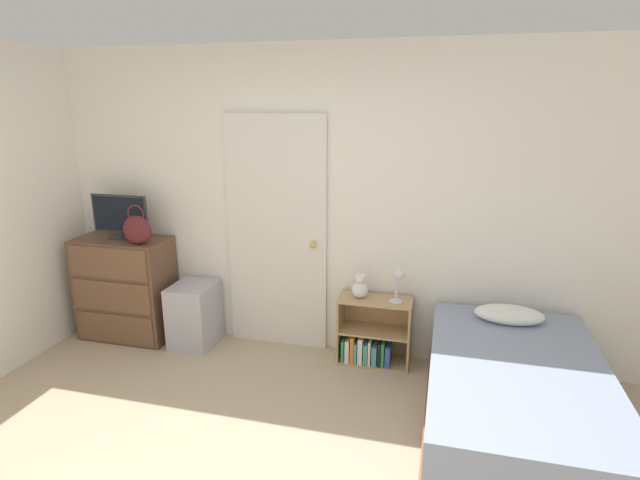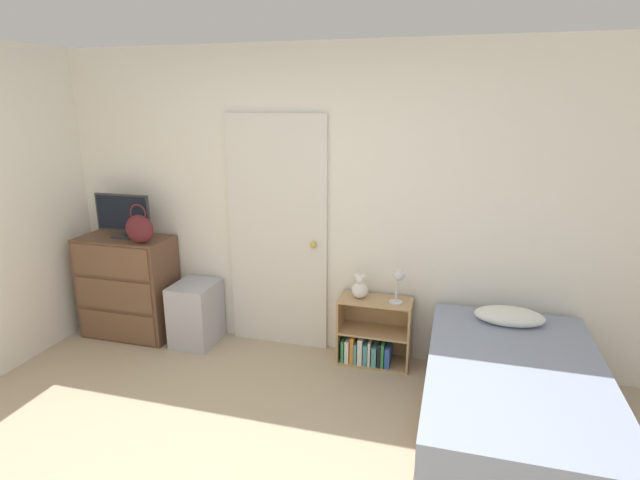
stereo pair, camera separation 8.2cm
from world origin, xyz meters
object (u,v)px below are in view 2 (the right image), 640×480
teddy_bear (360,288)px  desk_lamp (399,279)px  tv (123,215)px  handbag (139,229)px  dresser (129,287)px  bookshelf (372,339)px  storage_bin (196,313)px  bed (513,404)px

teddy_bear → desk_lamp: size_ratio=0.71×
tv → teddy_bear: size_ratio=2.57×
handbag → teddy_bear: 1.93m
handbag → dresser: bearing=155.8°
dresser → bookshelf: size_ratio=1.58×
tv → handbag: size_ratio=1.55×
desk_lamp → teddy_bear: bearing=172.8°
dresser → storage_bin: dresser is taller
bookshelf → bed: 1.28m
tv → desk_lamp: bearing=0.3°
tv → bed: bearing=-12.3°
handbag → desk_lamp: size_ratio=1.17×
handbag → storage_bin: size_ratio=0.61×
storage_bin → desk_lamp: size_ratio=1.91×
desk_lamp → bed: desk_lamp is taller
dresser → handbag: bearing=-24.2°
dresser → bookshelf: dresser is taller
dresser → tv: bearing=83.6°
handbag → teddy_bear: bearing=5.9°
desk_lamp → handbag: bearing=-175.9°
dresser → handbag: 0.66m
tv → bed: tv is taller
bookshelf → teddy_bear: 0.45m
bookshelf → desk_lamp: 0.60m
dresser → storage_bin: 0.70m
dresser → desk_lamp: 2.46m
storage_bin → desk_lamp: bearing=1.1°
teddy_bear → bed: bearing=-33.9°
storage_bin → desk_lamp: (1.77, 0.03, 0.49)m
storage_bin → bookshelf: bookshelf is taller
tv → desk_lamp: (2.44, 0.01, -0.36)m
bookshelf → storage_bin: bearing=-177.4°
bookshelf → teddy_bear: (-0.11, 0.00, 0.44)m
dresser → teddy_bear: size_ratio=4.51×
dresser → bookshelf: 2.26m
dresser → desk_lamp: (2.45, 0.04, 0.30)m
tv → handbag: (0.26, -0.14, -0.07)m
desk_lamp → dresser: bearing=-179.1°
teddy_bear → bed: teddy_bear is taller
tv → storage_bin: bearing=-1.7°
teddy_bear → desk_lamp: 0.34m
dresser → desk_lamp: dresser is taller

